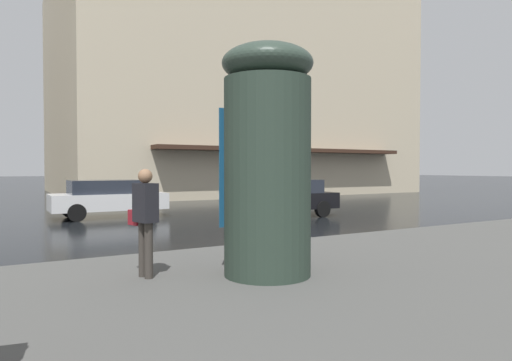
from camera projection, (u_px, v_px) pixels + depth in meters
The scene contains 5 objects.
haussmann_block_corner at pixel (225, 75), 36.75m from camera, with size 18.87×25.08×19.06m.
billboard_column at pixel (267, 157), 7.18m from camera, with size 1.43×1.43×3.63m.
car_white at pixel (108, 198), 17.01m from camera, with size 1.85×4.10×1.41m.
car_black at pixel (284, 197), 17.33m from camera, with size 1.85×4.10×1.41m.
pedestrian_approaching_kerb at pixel (145, 214), 7.06m from camera, with size 0.65×0.34×1.68m.
Camera 1 is at (-11.99, -4.68, 1.84)m, focal length 32.07 mm.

